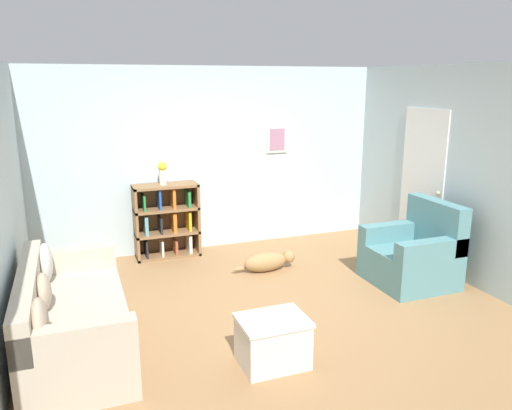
{
  "coord_description": "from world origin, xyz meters",
  "views": [
    {
      "loc": [
        -1.89,
        -4.65,
        2.4
      ],
      "look_at": [
        0.0,
        0.4,
        1.05
      ],
      "focal_mm": 35.0,
      "sensor_mm": 36.0,
      "label": 1
    }
  ],
  "objects_px": {
    "recliner_chair": "(414,255)",
    "bookshelf": "(167,221)",
    "dog": "(268,261)",
    "vase": "(163,172)",
    "coffee_table": "(273,340)",
    "couch": "(69,319)"
  },
  "relations": [
    {
      "from": "bookshelf",
      "to": "vase",
      "type": "height_order",
      "value": "vase"
    },
    {
      "from": "couch",
      "to": "dog",
      "type": "relative_size",
      "value": 2.3
    },
    {
      "from": "recliner_chair",
      "to": "couch",
      "type": "bearing_deg",
      "value": -176.52
    },
    {
      "from": "bookshelf",
      "to": "dog",
      "type": "bearing_deg",
      "value": -43.7
    },
    {
      "from": "recliner_chair",
      "to": "bookshelf",
      "type": "bearing_deg",
      "value": 142.56
    },
    {
      "from": "bookshelf",
      "to": "recliner_chair",
      "type": "relative_size",
      "value": 1.03
    },
    {
      "from": "bookshelf",
      "to": "recliner_chair",
      "type": "height_order",
      "value": "bookshelf"
    },
    {
      "from": "dog",
      "to": "vase",
      "type": "relative_size",
      "value": 2.7
    },
    {
      "from": "couch",
      "to": "bookshelf",
      "type": "xyz_separation_m",
      "value": [
        1.31,
        2.25,
        0.19
      ]
    },
    {
      "from": "dog",
      "to": "vase",
      "type": "xyz_separation_m",
      "value": [
        -1.13,
        1.03,
        1.07
      ]
    },
    {
      "from": "couch",
      "to": "recliner_chair",
      "type": "relative_size",
      "value": 1.95
    },
    {
      "from": "couch",
      "to": "coffee_table",
      "type": "height_order",
      "value": "couch"
    },
    {
      "from": "coffee_table",
      "to": "dog",
      "type": "relative_size",
      "value": 0.69
    },
    {
      "from": "bookshelf",
      "to": "vase",
      "type": "relative_size",
      "value": 3.26
    },
    {
      "from": "couch",
      "to": "bookshelf",
      "type": "distance_m",
      "value": 2.61
    },
    {
      "from": "bookshelf",
      "to": "coffee_table",
      "type": "distance_m",
      "value": 3.12
    },
    {
      "from": "couch",
      "to": "bookshelf",
      "type": "relative_size",
      "value": 1.9
    },
    {
      "from": "bookshelf",
      "to": "vase",
      "type": "xyz_separation_m",
      "value": [
        -0.03,
        -0.02,
        0.7
      ]
    },
    {
      "from": "coffee_table",
      "to": "dog",
      "type": "bearing_deg",
      "value": 69.26
    },
    {
      "from": "recliner_chair",
      "to": "coffee_table",
      "type": "xyz_separation_m",
      "value": [
        -2.3,
        -1.08,
        -0.12
      ]
    },
    {
      "from": "bookshelf",
      "to": "vase",
      "type": "bearing_deg",
      "value": -146.44
    },
    {
      "from": "couch",
      "to": "bookshelf",
      "type": "bearing_deg",
      "value": 59.67
    }
  ]
}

